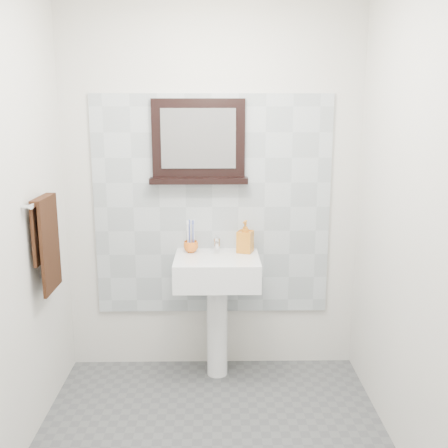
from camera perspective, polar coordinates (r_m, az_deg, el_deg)
The scene contains 11 objects.
back_wall at distance 3.56m, azimuth -1.30°, elevation 3.50°, with size 2.00×0.01×2.50m, color silver.
front_wall at distance 1.43m, azimuth -1.87°, elevation -10.60°, with size 2.00×0.01×2.50m, color silver.
right_wall at distance 2.66m, azimuth 20.62°, elevation -0.41°, with size 0.01×2.20×2.50m, color silver.
splashback at distance 3.56m, azimuth -1.30°, elevation 1.88°, with size 1.60×0.02×1.50m, color #A9B3B7.
pedestal_sink at distance 3.47m, azimuth -0.77°, elevation -6.48°, with size 0.55×0.44×0.96m.
toothbrush_cup at distance 3.52m, azimuth -3.62°, elevation -2.48°, with size 0.10×0.10×0.08m, color orange.
toothbrushes at distance 3.50m, azimuth -3.61°, elevation -1.13°, with size 0.05×0.04×0.21m.
soap_dispenser at distance 3.50m, azimuth 2.32°, elevation -1.38°, with size 0.10×0.10×0.22m, color #C65317.
framed_mirror at distance 3.48m, azimuth -2.79°, elevation 8.73°, with size 0.65×0.11×0.55m.
towel_bar at distance 3.11m, azimuth -19.16°, elevation 2.45°, with size 0.07×0.40×0.03m.
hand_towel at distance 3.15m, azimuth -18.76°, elevation -1.32°, with size 0.06×0.30×0.55m.
Camera 1 is at (0.02, -2.41, 1.81)m, focal length 42.00 mm.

